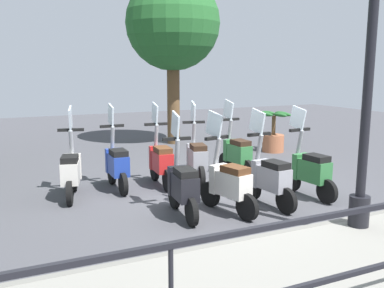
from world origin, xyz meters
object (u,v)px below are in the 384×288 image
at_px(lamp_post_near, 370,63).
at_px(potted_palm, 273,135).
at_px(scooter_near_1, 269,177).
at_px(scooter_far_3, 117,164).
at_px(scooter_far_1, 197,157).
at_px(scooter_near_3, 183,185).
at_px(scooter_near_2, 228,182).
at_px(scooter_far_2, 161,160).
at_px(tree_distant, 173,24).
at_px(scooter_far_0, 236,153).
at_px(scooter_near_0, 310,170).
at_px(scooter_far_4, 71,170).

relative_size(lamp_post_near, potted_palm, 4.43).
relative_size(scooter_near_1, scooter_far_3, 1.00).
distance_m(potted_palm, scooter_far_1, 3.64).
height_order(lamp_post_near, scooter_near_3, lamp_post_near).
height_order(potted_palm, scooter_near_2, scooter_near_2).
distance_m(scooter_near_3, scooter_far_2, 1.74).
distance_m(scooter_near_2, scooter_far_3, 2.30).
xyz_separation_m(tree_distant, scooter_far_0, (-4.06, 0.29, -2.89)).
distance_m(scooter_far_2, scooter_far_3, 0.81).
height_order(tree_distant, scooter_near_0, tree_distant).
height_order(scooter_near_0, scooter_near_2, same).
xyz_separation_m(scooter_near_0, scooter_far_0, (1.80, 0.37, 0.00)).
bearing_deg(scooter_far_2, scooter_far_0, -84.11).
height_order(scooter_far_2, scooter_far_3, same).
xyz_separation_m(lamp_post_near, scooter_near_1, (1.52, 0.35, -1.76)).
bearing_deg(scooter_far_2, potted_palm, -60.53).
relative_size(scooter_far_0, scooter_far_3, 1.00).
bearing_deg(scooter_near_0, tree_distant, -4.19).
bearing_deg(scooter_far_4, scooter_far_1, -74.06).
xyz_separation_m(tree_distant, scooter_far_3, (-4.03, 2.77, -2.89)).
height_order(scooter_near_2, scooter_far_2, same).
relative_size(tree_distant, scooter_near_1, 3.07).
distance_m(scooter_near_0, scooter_far_2, 2.68).
bearing_deg(scooter_near_2, scooter_far_1, -23.77).
relative_size(lamp_post_near, scooter_far_3, 3.05).
bearing_deg(scooter_near_0, scooter_far_3, 52.36).
xyz_separation_m(scooter_near_1, scooter_near_2, (-0.01, 0.75, 0.00)).
xyz_separation_m(scooter_near_1, scooter_far_0, (1.92, -0.54, 0.00)).
bearing_deg(lamp_post_near, scooter_near_0, -18.84).
xyz_separation_m(lamp_post_near, potted_palm, (5.23, -2.37, -1.80)).
bearing_deg(tree_distant, lamp_post_near, 176.31).
height_order(scooter_near_1, scooter_far_0, same).
bearing_deg(lamp_post_near, scooter_far_2, 23.61).
height_order(lamp_post_near, scooter_far_2, lamp_post_near).
bearing_deg(scooter_far_4, scooter_near_0, -99.70).
height_order(lamp_post_near, scooter_far_4, lamp_post_near).
xyz_separation_m(potted_palm, scooter_near_2, (-3.73, 3.47, 0.04)).
relative_size(lamp_post_near, scooter_far_4, 3.05).
distance_m(tree_distant, scooter_near_2, 6.84).
relative_size(scooter_far_2, scooter_far_4, 1.00).
relative_size(scooter_near_2, scooter_far_3, 1.00).
xyz_separation_m(scooter_near_0, scooter_near_1, (-0.13, 0.91, 0.00)).
xyz_separation_m(scooter_near_1, scooter_far_1, (1.84, 0.40, 0.00)).
relative_size(tree_distant, scooter_near_0, 3.07).
bearing_deg(scooter_near_0, scooter_near_3, 84.57).
relative_size(lamp_post_near, scooter_far_0, 3.05).
bearing_deg(scooter_near_0, scooter_far_2, 44.65).
relative_size(scooter_near_2, scooter_far_1, 1.00).
bearing_deg(potted_palm, scooter_far_0, 129.36).
bearing_deg(tree_distant, scooter_far_0, 175.88).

